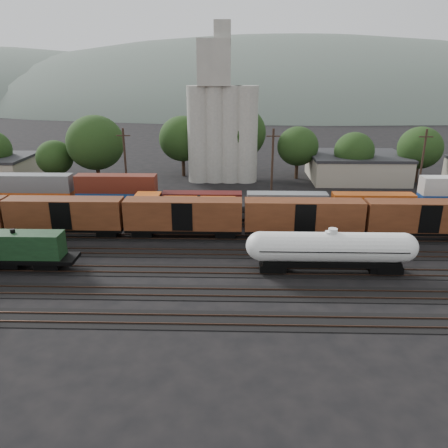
{
  "coord_description": "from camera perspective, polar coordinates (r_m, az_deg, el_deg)",
  "views": [
    {
      "loc": [
        6.03,
        -48.1,
        20.75
      ],
      "look_at": [
        4.69,
        2.0,
        3.0
      ],
      "focal_mm": 35.0,
      "sensor_mm": 36.0,
      "label": 1
    }
  ],
  "objects": [
    {
      "name": "tracks",
      "position": [
        52.72,
        -5.17,
        -3.71
      ],
      "size": [
        180.0,
        33.2,
        0.2
      ],
      "color": "black",
      "rests_on": "ground"
    },
    {
      "name": "boxcar_string",
      "position": [
        57.76,
        -12.93,
        1.22
      ],
      "size": [
        153.6,
        2.9,
        4.2
      ],
      "color": "black",
      "rests_on": "ground"
    },
    {
      "name": "utility_poles",
      "position": [
        71.85,
        -3.35,
        7.79
      ],
      "size": [
        122.2,
        0.36,
        12.0
      ],
      "color": "black",
      "rests_on": "ground"
    },
    {
      "name": "grain_silo",
      "position": [
        84.68,
        -0.35,
        13.06
      ],
      "size": [
        13.4,
        5.0,
        29.0
      ],
      "color": "#A2A095",
      "rests_on": "ground"
    },
    {
      "name": "orange_locomotive",
      "position": [
        61.44,
        -5.95,
        2.03
      ],
      "size": [
        16.9,
        2.82,
        4.22
      ],
      "color": "black",
      "rests_on": "ground"
    },
    {
      "name": "industrial_sheds",
      "position": [
        85.32,
        1.91,
        7.18
      ],
      "size": [
        119.38,
        17.26,
        5.1
      ],
      "color": "#9E937F",
      "rests_on": "ground"
    },
    {
      "name": "distant_hills",
      "position": [
        311.38,
        4.91,
        11.81
      ],
      "size": [
        860.0,
        286.0,
        130.0
      ],
      "color": "#59665B",
      "rests_on": "ground"
    },
    {
      "name": "tank_car_b",
      "position": [
        47.8,
        13.84,
        -3.13
      ],
      "size": [
        18.2,
        3.26,
        4.77
      ],
      "color": "white",
      "rests_on": "ground"
    },
    {
      "name": "container_wall",
      "position": [
        68.23,
        -14.23,
        3.37
      ],
      "size": [
        161.79,
        2.6,
        5.8
      ],
      "color": "black",
      "rests_on": "ground"
    },
    {
      "name": "tree_band",
      "position": [
        85.6,
        -1.1,
        10.67
      ],
      "size": [
        166.05,
        21.76,
        14.17
      ],
      "color": "black",
      "rests_on": "ground"
    },
    {
      "name": "ground",
      "position": [
        52.73,
        -5.17,
        -3.76
      ],
      "size": [
        600.0,
        600.0,
        0.0
      ],
      "primitive_type": "plane",
      "color": "black"
    },
    {
      "name": "tank_car_a",
      "position": [
        47.79,
        13.39,
        -3.32
      ],
      "size": [
        16.97,
        3.04,
        4.45
      ],
      "color": "white",
      "rests_on": "ground"
    }
  ]
}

